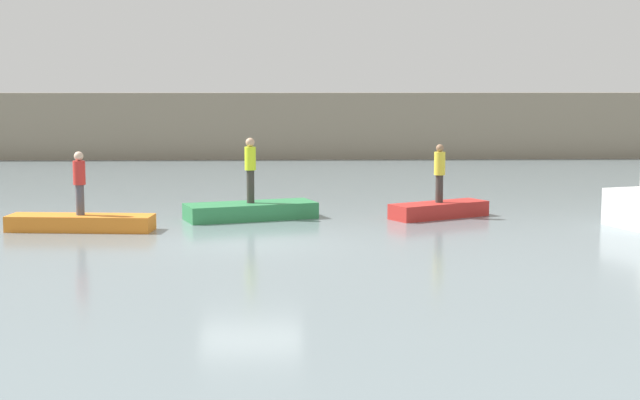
# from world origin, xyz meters

# --- Properties ---
(ground_plane) EXTENTS (120.00, 120.00, 0.00)m
(ground_plane) POSITION_xyz_m (0.00, 0.00, 0.00)
(ground_plane) COLOR slate
(embankment_wall) EXTENTS (80.00, 1.20, 3.36)m
(embankment_wall) POSITION_xyz_m (0.00, 25.72, 1.68)
(embankment_wall) COLOR gray
(embankment_wall) RESTS_ON ground_plane
(rowboat_orange) EXTENTS (3.90, 1.31, 0.42)m
(rowboat_orange) POSITION_xyz_m (-4.57, 2.07, 0.21)
(rowboat_orange) COLOR orange
(rowboat_orange) RESTS_ON ground_plane
(rowboat_green) EXTENTS (3.93, 2.43, 0.46)m
(rowboat_green) POSITION_xyz_m (-0.16, 4.13, 0.23)
(rowboat_green) COLOR #2D7F47
(rowboat_green) RESTS_ON ground_plane
(rowboat_red) EXTENTS (3.07, 2.25, 0.44)m
(rowboat_red) POSITION_xyz_m (5.30, 4.23, 0.22)
(rowboat_red) COLOR red
(rowboat_red) RESTS_ON ground_plane
(person_red_shirt) EXTENTS (0.32, 0.32, 1.68)m
(person_red_shirt) POSITION_xyz_m (-4.57, 2.07, 1.36)
(person_red_shirt) COLOR #4C4C56
(person_red_shirt) RESTS_ON rowboat_orange
(person_yellow_shirt) EXTENTS (0.32, 0.32, 1.69)m
(person_yellow_shirt) POSITION_xyz_m (5.30, 4.23, 1.38)
(person_yellow_shirt) COLOR #38332D
(person_yellow_shirt) RESTS_ON rowboat_red
(person_hiviz_shirt) EXTENTS (0.32, 0.32, 1.87)m
(person_hiviz_shirt) POSITION_xyz_m (-0.16, 4.13, 1.52)
(person_hiviz_shirt) COLOR #38332D
(person_hiviz_shirt) RESTS_ON rowboat_green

